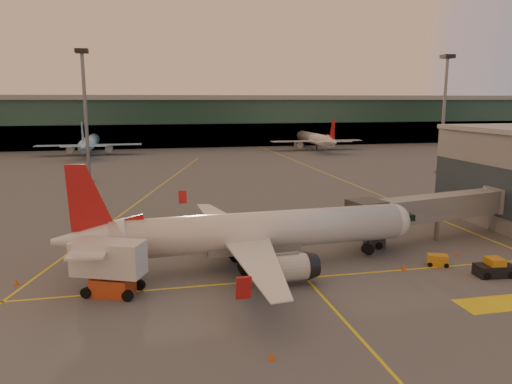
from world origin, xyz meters
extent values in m
plane|color=#4C4F54|center=(0.00, 0.00, 0.00)|extent=(600.00, 600.00, 0.00)
cube|color=yellow|center=(0.00, 5.00, 0.01)|extent=(80.00, 0.25, 0.01)
cube|color=yellow|center=(-10.00, 45.00, 0.01)|extent=(31.30, 115.98, 0.01)
cube|color=yellow|center=(30.00, 70.00, 0.01)|extent=(0.25, 160.00, 0.01)
cube|color=yellow|center=(5.00, -8.00, 0.01)|extent=(0.25, 30.00, 0.01)
cube|color=yellow|center=(18.00, -4.00, 0.01)|extent=(6.00, 3.00, 0.01)
cube|color=#19382D|center=(0.00, 142.00, 8.00)|extent=(400.00, 18.00, 16.00)
cube|color=gray|center=(0.00, 142.00, 16.80)|extent=(400.00, 20.00, 1.60)
cube|color=black|center=(0.00, 133.50, 4.00)|extent=(400.00, 1.00, 8.00)
cube|color=#2D3D47|center=(33.05, 18.00, 5.00)|extent=(0.30, 21.60, 6.00)
cylinder|color=slate|center=(-20.00, 66.00, 12.50)|extent=(0.70, 0.70, 25.00)
cube|color=black|center=(-20.00, 66.00, 25.20)|extent=(2.40, 2.40, 0.80)
cube|color=slate|center=(-20.00, 66.00, 0.25)|extent=(1.60, 1.60, 0.50)
cylinder|color=slate|center=(55.00, 62.00, 12.50)|extent=(0.70, 0.70, 25.00)
cube|color=black|center=(55.00, 62.00, 25.20)|extent=(2.40, 2.40, 0.80)
cube|color=slate|center=(55.00, 62.00, 0.25)|extent=(1.60, 1.60, 0.50)
cylinder|color=silver|center=(1.83, 9.02, 3.66)|extent=(28.63, 5.06, 3.66)
sphere|color=silver|center=(16.06, 9.72, 3.66)|extent=(3.58, 3.58, 3.58)
cube|color=black|center=(17.10, 9.78, 4.11)|extent=(1.76, 2.46, 0.64)
cone|color=silver|center=(-14.12, 8.23, 3.93)|extent=(6.42, 3.78, 3.47)
cube|color=silver|center=(-13.62, 5.12, 4.02)|extent=(3.47, 6.15, 0.18)
cylinder|color=silver|center=(2.80, 3.50, 1.65)|extent=(3.93, 2.56, 2.38)
cylinder|color=black|center=(-0.13, 6.54, 0.82)|extent=(1.71, 1.36, 1.65)
cylinder|color=black|center=(-0.13, 6.54, 1.33)|extent=(0.33, 0.33, 1.01)
cube|color=silver|center=(-13.93, 11.37, 4.02)|extent=(4.01, 6.35, 0.18)
cylinder|color=silver|center=(2.25, 14.60, 1.65)|extent=(3.93, 2.56, 2.38)
cylinder|color=black|center=(-0.37, 11.29, 0.82)|extent=(1.71, 1.36, 1.65)
cylinder|color=black|center=(-0.37, 11.29, 1.33)|extent=(0.33, 0.33, 1.01)
cube|color=slate|center=(0.79, 8.97, 2.47)|extent=(9.16, 3.37, 1.46)
cylinder|color=black|center=(13.28, 9.59, 0.82)|extent=(1.19, 0.79, 1.15)
cube|color=slate|center=(23.80, 13.72, 3.96)|extent=(20.96, 7.10, 2.70)
cube|color=#2D3035|center=(14.11, 12.03, 3.96)|extent=(4.06, 4.06, 3.00)
cube|color=#2D3035|center=(15.61, 12.93, 1.20)|extent=(1.60, 2.40, 2.40)
cylinder|color=black|center=(15.61, 11.83, 0.40)|extent=(0.80, 0.40, 0.80)
cylinder|color=black|center=(15.61, 14.03, 0.40)|extent=(0.80, 0.40, 0.80)
cylinder|color=slate|center=(23.80, 13.72, 1.33)|extent=(0.50, 0.50, 2.66)
cylinder|color=slate|center=(34.00, 16.00, 3.96)|extent=(4.40, 4.40, 3.00)
cylinder|color=slate|center=(34.00, 16.00, 1.33)|extent=(2.40, 2.40, 2.66)
cube|color=#BB421A|center=(-11.99, 4.82, 0.76)|extent=(3.95, 3.52, 1.53)
cube|color=silver|center=(-12.27, 4.93, 3.15)|extent=(6.43, 4.65, 2.85)
cylinder|color=black|center=(-14.15, 4.41, 0.46)|extent=(0.98, 0.69, 0.92)
cylinder|color=black|center=(-10.78, 2.97, 0.46)|extent=(0.98, 0.69, 0.92)
cube|color=#C08018|center=(18.75, 5.42, 0.57)|extent=(2.18, 1.79, 1.13)
cylinder|color=black|center=(17.87, 5.29, 0.24)|extent=(0.53, 0.41, 0.47)
cylinder|color=black|center=(19.25, 4.68, 0.24)|extent=(0.53, 0.41, 0.47)
cube|color=black|center=(22.22, 1.68, 0.55)|extent=(3.53, 2.09, 1.09)
cube|color=#C08018|center=(22.22, 1.68, 1.29)|extent=(1.53, 1.71, 0.89)
cylinder|color=black|center=(20.96, 1.00, 0.35)|extent=(0.72, 0.36, 0.70)
cylinder|color=black|center=(23.34, 0.78, 0.35)|extent=(0.72, 0.36, 0.70)
cone|color=#DA4D0B|center=(22.59, 7.79, 0.26)|extent=(0.41, 0.41, 0.52)
cube|color=#DA4D0B|center=(22.59, 7.79, 0.01)|extent=(0.35, 0.35, 0.03)
cone|color=#DA4D0B|center=(-20.54, 8.85, 0.29)|extent=(0.46, 0.46, 0.58)
cube|color=#DA4D0B|center=(-20.54, 8.85, 0.02)|extent=(0.40, 0.40, 0.03)
cone|color=#DA4D0B|center=(-1.66, -8.52, 0.26)|extent=(0.40, 0.40, 0.51)
cube|color=#DA4D0B|center=(-1.66, -8.52, 0.01)|extent=(0.35, 0.35, 0.03)
cone|color=#DA4D0B|center=(0.38, 25.67, 0.28)|extent=(0.44, 0.44, 0.57)
cube|color=#DA4D0B|center=(0.38, 25.67, 0.02)|extent=(0.38, 0.38, 0.03)
cone|color=#DA4D0B|center=(14.86, 4.94, 0.29)|extent=(0.46, 0.46, 0.59)
cube|color=#DA4D0B|center=(14.86, 4.94, 0.02)|extent=(0.40, 0.40, 0.03)
camera|label=1|loc=(-8.88, -36.57, 16.13)|focal=35.00mm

